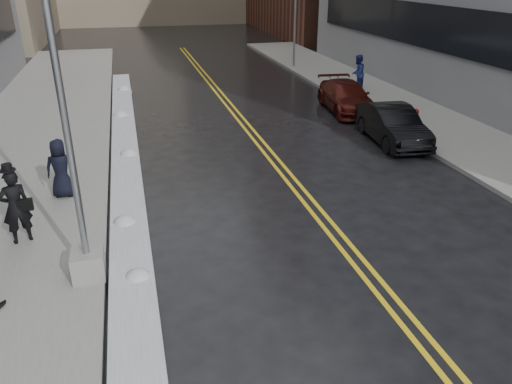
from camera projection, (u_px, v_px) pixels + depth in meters
ground at (268, 317)px, 9.49m from camera, size 160.00×160.00×0.00m
sidewalk_west at (26, 160)px, 16.97m from camera, size 5.50×50.00×0.15m
sidewalk_east at (435, 126)px, 20.55m from camera, size 4.00×50.00×0.15m
lane_line_left at (256, 143)px, 18.84m from camera, size 0.12×50.00×0.01m
lane_line_right at (264, 142)px, 18.91m from camera, size 0.12×50.00×0.01m
snow_ridge at (126, 169)px, 15.92m from camera, size 0.90×30.00×0.34m
lamppost at (73, 171)px, 9.46m from camera, size 0.65×0.65×7.62m
fire_hydrant at (415, 117)px, 20.13m from camera, size 0.26×0.26×0.73m
traffic_signal at (295, 14)px, 31.19m from camera, size 0.16×0.20×6.00m
pedestrian_fedora at (16, 207)px, 11.44m from camera, size 0.76×0.64×1.79m
pedestrian_c at (61, 168)px, 13.79m from camera, size 0.86×0.60×1.67m
pedestrian_east at (358, 73)px, 25.68m from camera, size 1.14×1.12×1.86m
car_black at (392, 125)px, 18.61m from camera, size 1.82×4.31×1.38m
car_maroon at (346, 97)px, 22.78m from camera, size 2.30×4.68×1.31m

